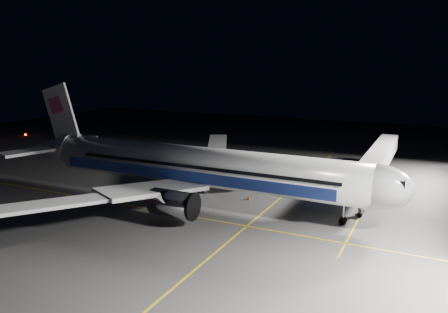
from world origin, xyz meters
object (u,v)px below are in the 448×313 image
safety_cone_a (248,197)px  safety_cone_c (225,182)px  baggage_tug (198,179)px  safety_cone_b (196,180)px  airliner (193,166)px  jet_bridge (377,161)px

safety_cone_a → safety_cone_c: bearing=138.1°
baggage_tug → safety_cone_b: baggage_tug is taller
airliner → safety_cone_a: bearing=29.5°
safety_cone_b → safety_cone_c: size_ratio=0.94×
safety_cone_b → airliner: bearing=-62.3°
baggage_tug → airliner: bearing=-86.6°
jet_bridge → baggage_tug: 29.02m
safety_cone_b → safety_cone_a: bearing=-23.5°
baggage_tug → safety_cone_b: 0.95m
airliner → baggage_tug: bearing=115.3°
jet_bridge → baggage_tug: jet_bridge is taller
jet_bridge → baggage_tug: size_ratio=13.62×
jet_bridge → safety_cone_c: bearing=-161.0°
safety_cone_a → airliner: bearing=-150.5°
baggage_tug → safety_cone_a: baggage_tug is taller
jet_bridge → baggage_tug: (-27.18, -9.39, -3.89)m
airliner → safety_cone_b: size_ratio=108.12×
jet_bridge → safety_cone_a: size_ratio=49.97×
baggage_tug → safety_cone_a: size_ratio=3.67×
safety_cone_a → safety_cone_c: (-6.90, 6.18, -0.04)m
safety_cone_a → safety_cone_c: 9.27m
airliner → safety_cone_c: 11.29m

